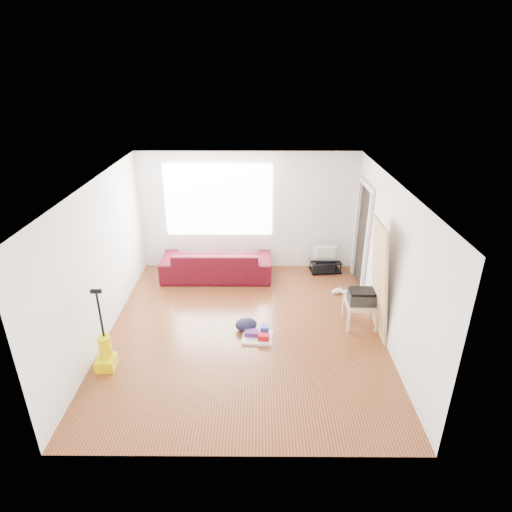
{
  "coord_description": "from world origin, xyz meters",
  "views": [
    {
      "loc": [
        0.22,
        -5.98,
        4.09
      ],
      "look_at": [
        0.18,
        0.6,
        1.1
      ],
      "focal_mm": 30.0,
      "sensor_mm": 36.0,
      "label": 1
    }
  ],
  "objects_px": {
    "vacuum": "(105,353)",
    "bucket": "(233,282)",
    "tv_stand": "(325,266)",
    "cleaning_tray": "(258,335)",
    "sofa": "(217,277)",
    "side_table": "(361,306)",
    "backpack": "(246,330)"
  },
  "relations": [
    {
      "from": "sofa",
      "to": "vacuum",
      "type": "height_order",
      "value": "vacuum"
    },
    {
      "from": "tv_stand",
      "to": "vacuum",
      "type": "bearing_deg",
      "value": -146.17
    },
    {
      "from": "tv_stand",
      "to": "cleaning_tray",
      "type": "distance_m",
      "value": 2.82
    },
    {
      "from": "bucket",
      "to": "vacuum",
      "type": "height_order",
      "value": "vacuum"
    },
    {
      "from": "side_table",
      "to": "vacuum",
      "type": "relative_size",
      "value": 0.42
    },
    {
      "from": "backpack",
      "to": "vacuum",
      "type": "height_order",
      "value": "vacuum"
    },
    {
      "from": "cleaning_tray",
      "to": "vacuum",
      "type": "relative_size",
      "value": 0.41
    },
    {
      "from": "tv_stand",
      "to": "side_table",
      "type": "bearing_deg",
      "value": -88.43
    },
    {
      "from": "side_table",
      "to": "backpack",
      "type": "bearing_deg",
      "value": -174.38
    },
    {
      "from": "sofa",
      "to": "bucket",
      "type": "xyz_separation_m",
      "value": [
        0.34,
        -0.23,
        0.0
      ]
    },
    {
      "from": "backpack",
      "to": "tv_stand",
      "type": "bearing_deg",
      "value": 42.64
    },
    {
      "from": "side_table",
      "to": "vacuum",
      "type": "height_order",
      "value": "vacuum"
    },
    {
      "from": "side_table",
      "to": "tv_stand",
      "type": "bearing_deg",
      "value": 98.52
    },
    {
      "from": "cleaning_tray",
      "to": "backpack",
      "type": "distance_m",
      "value": 0.32
    },
    {
      "from": "bucket",
      "to": "vacuum",
      "type": "distance_m",
      "value": 3.15
    },
    {
      "from": "sofa",
      "to": "tv_stand",
      "type": "height_order",
      "value": "sofa"
    },
    {
      "from": "side_table",
      "to": "bucket",
      "type": "xyz_separation_m",
      "value": [
        -2.25,
        1.5,
        -0.36
      ]
    },
    {
      "from": "cleaning_tray",
      "to": "sofa",
      "type": "bearing_deg",
      "value": 111.66
    },
    {
      "from": "backpack",
      "to": "vacuum",
      "type": "relative_size",
      "value": 0.29
    },
    {
      "from": "tv_stand",
      "to": "bucket",
      "type": "bearing_deg",
      "value": -172.48
    },
    {
      "from": "tv_stand",
      "to": "side_table",
      "type": "relative_size",
      "value": 1.29
    },
    {
      "from": "bucket",
      "to": "vacuum",
      "type": "relative_size",
      "value": 0.23
    },
    {
      "from": "bucket",
      "to": "vacuum",
      "type": "bearing_deg",
      "value": -122.73
    },
    {
      "from": "sofa",
      "to": "bucket",
      "type": "distance_m",
      "value": 0.41
    },
    {
      "from": "tv_stand",
      "to": "bucket",
      "type": "relative_size",
      "value": 2.33
    },
    {
      "from": "vacuum",
      "to": "bucket",
      "type": "bearing_deg",
      "value": 55.27
    },
    {
      "from": "tv_stand",
      "to": "vacuum",
      "type": "xyz_separation_m",
      "value": [
        -3.65,
        -3.15,
        0.11
      ]
    },
    {
      "from": "cleaning_tray",
      "to": "bucket",
      "type": "bearing_deg",
      "value": 105.16
    },
    {
      "from": "side_table",
      "to": "bucket",
      "type": "relative_size",
      "value": 1.8
    },
    {
      "from": "sofa",
      "to": "backpack",
      "type": "distance_m",
      "value": 2.03
    },
    {
      "from": "cleaning_tray",
      "to": "backpack",
      "type": "xyz_separation_m",
      "value": [
        -0.2,
        0.24,
        -0.05
      ]
    },
    {
      "from": "tv_stand",
      "to": "vacuum",
      "type": "distance_m",
      "value": 4.82
    }
  ]
}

